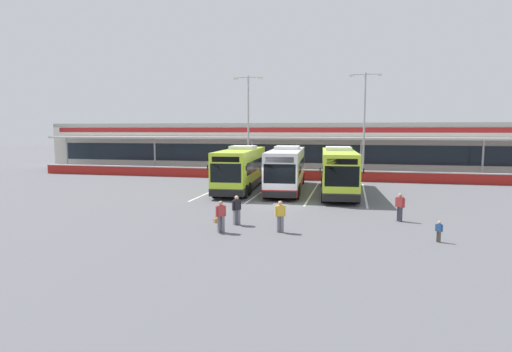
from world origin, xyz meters
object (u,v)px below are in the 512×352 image
at_px(pedestrian_near_bin, 400,206).
at_px(pedestrian_approaching_bus, 237,209).
at_px(pedestrian_in_dark_coat, 280,215).
at_px(pedestrian_child, 439,231).
at_px(coach_bus_left_centre, 286,170).
at_px(lamp_post_west, 248,120).
at_px(pedestrian_with_handbag, 220,216).
at_px(coach_bus_leftmost, 241,169).
at_px(coach_bus_centre, 338,172).
at_px(lamp_post_centre, 364,119).

height_order(pedestrian_near_bin, pedestrian_approaching_bus, same).
relative_size(pedestrian_in_dark_coat, pedestrian_child, 1.61).
relative_size(coach_bus_left_centre, lamp_post_west, 1.12).
relative_size(pedestrian_child, pedestrian_near_bin, 0.62).
height_order(coach_bus_left_centre, pedestrian_child, coach_bus_left_centre).
height_order(coach_bus_left_centre, pedestrian_in_dark_coat, coach_bus_left_centre).
bearing_deg(pedestrian_in_dark_coat, pedestrian_near_bin, 32.99).
height_order(pedestrian_in_dark_coat, lamp_post_west, lamp_post_west).
relative_size(pedestrian_with_handbag, pedestrian_near_bin, 1.00).
xyz_separation_m(pedestrian_in_dark_coat, pedestrian_child, (7.49, -0.27, -0.33)).
relative_size(coach_bus_leftmost, lamp_post_west, 1.12).
relative_size(coach_bus_centre, lamp_post_centre, 1.12).
distance_m(pedestrian_approaching_bus, lamp_post_centre, 25.26).
height_order(coach_bus_left_centre, pedestrian_approaching_bus, coach_bus_left_centre).
height_order(coach_bus_leftmost, pedestrian_near_bin, coach_bus_leftmost).
bearing_deg(pedestrian_child, coach_bus_leftmost, 132.14).
height_order(pedestrian_near_bin, lamp_post_centre, lamp_post_centre).
relative_size(coach_bus_left_centre, coach_bus_centre, 1.00).
bearing_deg(coach_bus_leftmost, lamp_post_centre, 44.26).
distance_m(coach_bus_left_centre, pedestrian_approaching_bus, 13.75).
distance_m(coach_bus_leftmost, pedestrian_child, 19.91).
distance_m(coach_bus_centre, pedestrian_in_dark_coat, 14.35).
xyz_separation_m(coach_bus_leftmost, pedestrian_child, (13.33, -14.73, -1.24)).
distance_m(pedestrian_approaching_bus, lamp_post_west, 24.55).
height_order(pedestrian_in_dark_coat, lamp_post_centre, lamp_post_centre).
height_order(coach_bus_leftmost, pedestrian_approaching_bus, coach_bus_leftmost).
bearing_deg(pedestrian_child, pedestrian_near_bin, 106.52).
bearing_deg(lamp_post_west, pedestrian_child, -58.59).
distance_m(coach_bus_leftmost, pedestrian_with_handbag, 15.46).
bearing_deg(pedestrian_in_dark_coat, coach_bus_left_centre, 97.46).
xyz_separation_m(pedestrian_near_bin, pedestrian_approaching_bus, (-8.82, -2.88, 0.00)).
bearing_deg(lamp_post_west, pedestrian_approaching_bus, -77.80).
relative_size(pedestrian_with_handbag, pedestrian_approaching_bus, 1.00).
bearing_deg(pedestrian_child, pedestrian_with_handbag, -177.65).
relative_size(coach_bus_left_centre, pedestrian_near_bin, 7.59).
xyz_separation_m(pedestrian_child, lamp_post_west, (-15.16, 24.82, 5.75)).
bearing_deg(pedestrian_near_bin, pedestrian_approaching_bus, -161.91).
height_order(pedestrian_in_dark_coat, pedestrian_approaching_bus, same).
relative_size(coach_bus_leftmost, coach_bus_left_centre, 1.00).
xyz_separation_m(pedestrian_in_dark_coat, pedestrian_near_bin, (6.22, 4.03, 0.00)).
bearing_deg(lamp_post_west, pedestrian_with_handbag, -79.42).
height_order(coach_bus_centre, pedestrian_child, coach_bus_centre).
bearing_deg(pedestrian_child, coach_bus_left_centre, 121.97).
xyz_separation_m(pedestrian_with_handbag, pedestrian_approaching_bus, (0.34, 1.85, 0.02)).
relative_size(pedestrian_child, pedestrian_approaching_bus, 0.62).
height_order(pedestrian_approaching_bus, lamp_post_west, lamp_post_west).
xyz_separation_m(coach_bus_centre, pedestrian_in_dark_coat, (-2.45, -14.11, -0.91)).
bearing_deg(coach_bus_left_centre, pedestrian_in_dark_coat, -82.54).
bearing_deg(coach_bus_centre, coach_bus_left_centre, 170.38).
bearing_deg(coach_bus_leftmost, pedestrian_with_handbag, -79.20).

